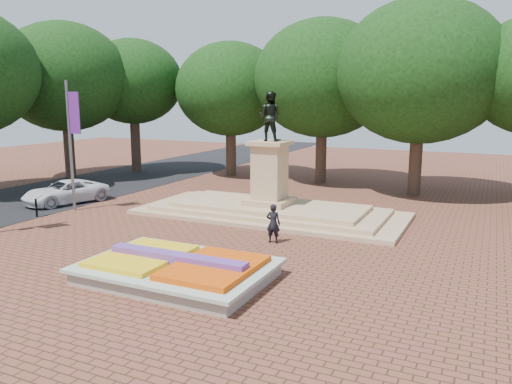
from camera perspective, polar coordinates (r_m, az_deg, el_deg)
ground at (r=19.55m, az=-8.08°, el=-7.53°), size 90.00×90.00×0.00m
asphalt_street at (r=33.12m, az=-25.25°, el=-0.89°), size 9.00×90.00×0.02m
flower_bed at (r=17.31m, az=-8.92°, el=-8.67°), size 6.30×4.30×0.91m
monument at (r=26.13m, az=1.56°, el=-0.77°), size 14.00×6.00×6.40m
tree_row_back at (r=34.38m, az=12.18°, el=11.46°), size 44.80×8.80×10.43m
van at (r=31.18m, az=-20.94°, el=0.00°), size 3.56×5.28×1.34m
pedestrian at (r=21.19m, az=1.99°, el=-3.61°), size 0.65×0.46×1.69m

